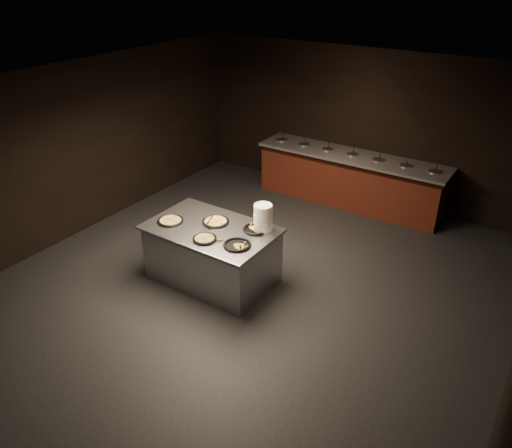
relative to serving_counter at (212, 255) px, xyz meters
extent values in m
cube|color=black|center=(0.61, 0.01, -0.43)|extent=(7.00, 8.00, 0.01)
cube|color=black|center=(0.61, 0.01, 2.48)|extent=(7.00, 8.00, 0.01)
cube|color=black|center=(0.61, 4.01, 1.02)|extent=(7.00, 0.01, 2.90)
cube|color=black|center=(-2.89, 0.01, 1.02)|extent=(0.01, 8.00, 2.90)
cube|color=#561E14|center=(0.61, 3.58, 0.00)|extent=(3.60, 0.75, 0.85)
cube|color=slate|center=(0.61, 3.58, 0.55)|extent=(3.70, 0.83, 0.05)
cube|color=#3E1A0E|center=(0.61, 3.58, -0.39)|extent=(3.60, 0.69, 0.08)
cylinder|color=#B0B3B7|center=(-0.94, 3.58, 0.55)|extent=(0.22, 0.22, 0.08)
cylinder|color=#4B7930|center=(-0.94, 3.58, 0.58)|extent=(0.19, 0.19, 0.02)
cylinder|color=black|center=(-0.91, 3.56, 0.66)|extent=(0.04, 0.10, 0.19)
cylinder|color=#B0B3B7|center=(-0.42, 3.58, 0.55)|extent=(0.22, 0.22, 0.08)
cylinder|color=#4B7930|center=(-0.42, 3.58, 0.58)|extent=(0.19, 0.19, 0.02)
cylinder|color=black|center=(-0.39, 3.56, 0.66)|extent=(0.04, 0.10, 0.19)
cylinder|color=#B0B3B7|center=(0.09, 3.58, 0.55)|extent=(0.22, 0.22, 0.08)
cylinder|color=#4B7930|center=(0.09, 3.58, 0.58)|extent=(0.19, 0.19, 0.02)
cylinder|color=black|center=(0.12, 3.56, 0.66)|extent=(0.04, 0.10, 0.19)
cylinder|color=#B0B3B7|center=(0.61, 3.58, 0.55)|extent=(0.22, 0.22, 0.08)
cylinder|color=#4B7930|center=(0.61, 3.58, 0.58)|extent=(0.19, 0.19, 0.02)
cylinder|color=black|center=(0.64, 3.56, 0.66)|extent=(0.04, 0.10, 0.19)
cylinder|color=#B0B3B7|center=(1.13, 3.58, 0.55)|extent=(0.22, 0.22, 0.08)
cylinder|color=#4B7930|center=(1.13, 3.58, 0.58)|extent=(0.19, 0.19, 0.02)
cylinder|color=black|center=(1.16, 3.56, 0.66)|extent=(0.04, 0.10, 0.19)
cylinder|color=#B0B3B7|center=(1.64, 3.58, 0.55)|extent=(0.22, 0.22, 0.08)
cylinder|color=#4B7930|center=(1.64, 3.58, 0.58)|extent=(0.19, 0.19, 0.02)
cylinder|color=black|center=(1.67, 3.56, 0.66)|extent=(0.04, 0.10, 0.19)
cylinder|color=#B0B3B7|center=(2.16, 3.58, 0.55)|extent=(0.22, 0.22, 0.08)
cylinder|color=#4B7930|center=(2.16, 3.58, 0.58)|extent=(0.19, 0.19, 0.02)
cylinder|color=black|center=(2.19, 3.56, 0.66)|extent=(0.04, 0.10, 0.19)
cube|color=#B0B3B7|center=(0.00, 0.00, -0.03)|extent=(1.79, 1.11, 0.80)
cube|color=#B0B3B7|center=(0.00, 0.00, 0.44)|extent=(1.87, 1.19, 0.04)
cylinder|color=#B0B3B7|center=(0.00, -0.58, 0.44)|extent=(1.86, 0.07, 0.04)
cylinder|color=white|center=(0.67, 0.34, 0.66)|extent=(0.26, 0.26, 0.40)
cylinder|color=black|center=(-0.61, -0.19, 0.47)|extent=(0.36, 0.36, 0.01)
torus|color=black|center=(-0.61, -0.19, 0.48)|extent=(0.38, 0.38, 0.04)
torus|color=#A9662B|center=(-0.61, -0.19, 0.49)|extent=(0.32, 0.32, 0.03)
cylinder|color=tan|center=(-0.61, -0.19, 0.48)|extent=(0.28, 0.28, 0.02)
cube|color=black|center=(-0.61, -0.19, 0.49)|extent=(0.03, 0.28, 0.00)
cube|color=black|center=(-0.61, -0.19, 0.49)|extent=(0.28, 0.03, 0.00)
cylinder|color=black|center=(-0.03, 0.15, 0.47)|extent=(0.37, 0.37, 0.01)
torus|color=black|center=(-0.03, 0.15, 0.48)|extent=(0.40, 0.40, 0.04)
torus|color=#A9662B|center=(-0.03, 0.15, 0.49)|extent=(0.33, 0.33, 0.03)
cylinder|color=gold|center=(-0.03, 0.15, 0.48)|extent=(0.29, 0.29, 0.02)
cube|color=black|center=(-0.03, 0.15, 0.49)|extent=(0.08, 0.28, 0.00)
cube|color=black|center=(-0.03, 0.15, 0.49)|extent=(0.28, 0.08, 0.00)
cylinder|color=black|center=(0.58, 0.29, 0.47)|extent=(0.34, 0.34, 0.01)
torus|color=black|center=(0.58, 0.29, 0.48)|extent=(0.36, 0.36, 0.04)
cylinder|color=black|center=(0.14, -0.33, 0.47)|extent=(0.31, 0.31, 0.01)
torus|color=black|center=(0.14, -0.33, 0.48)|extent=(0.34, 0.34, 0.04)
torus|color=#A9662B|center=(0.14, -0.33, 0.49)|extent=(0.27, 0.27, 0.03)
cylinder|color=tan|center=(0.14, -0.33, 0.48)|extent=(0.23, 0.23, 0.02)
cube|color=black|center=(0.14, -0.33, 0.49)|extent=(0.13, 0.20, 0.00)
cube|color=black|center=(0.14, -0.33, 0.49)|extent=(0.20, 0.13, 0.00)
cylinder|color=black|center=(0.61, -0.21, 0.47)|extent=(0.36, 0.36, 0.01)
torus|color=black|center=(0.61, -0.21, 0.48)|extent=(0.38, 0.38, 0.04)
cube|color=#B0B3B7|center=(-0.02, 0.14, 0.48)|extent=(0.09, 0.11, 0.00)
cylinder|color=black|center=(-0.03, -0.01, 0.56)|extent=(0.03, 0.20, 0.12)
cylinder|color=#B0B3B7|center=(-0.03, 0.06, 0.51)|extent=(0.02, 0.10, 0.08)
cube|color=#B0B3B7|center=(0.30, -0.21, 0.48)|extent=(0.13, 0.12, 0.00)
cylinder|color=black|center=(0.15, -0.17, 0.56)|extent=(0.20, 0.09, 0.13)
cylinder|color=#B0B3B7|center=(0.23, -0.19, 0.51)|extent=(0.10, 0.05, 0.08)
camera|label=1|loc=(3.99, -4.90, 3.93)|focal=35.00mm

